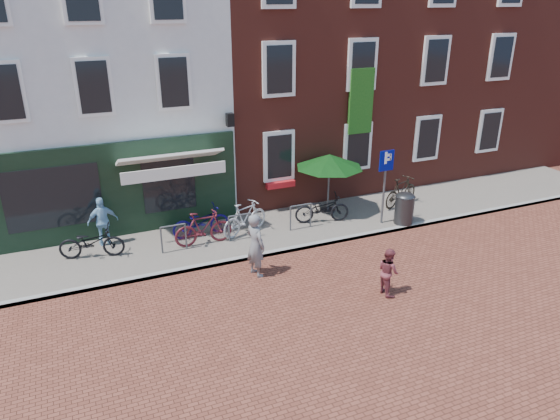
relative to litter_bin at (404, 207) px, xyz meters
name	(u,v)px	position (x,y,z in m)	size (l,w,h in m)	color
ground	(302,250)	(-3.75, -0.30, -0.68)	(80.00, 80.00, 0.00)	brown
sidewalk	(310,224)	(-2.75, 1.20, -0.63)	(24.00, 3.00, 0.10)	slate
building_stucco	(84,72)	(-8.75, 6.70, 3.82)	(8.00, 8.00, 9.00)	silver
building_brick_mid	(274,49)	(-1.75, 6.70, 4.32)	(6.00, 8.00, 10.00)	maroon
building_brick_right	(404,44)	(4.25, 6.70, 4.32)	(6.00, 8.00, 10.00)	maroon
filler_right	(516,51)	(10.75, 6.70, 3.82)	(7.00, 8.00, 9.00)	maroon
litter_bin	(404,207)	(0.00, 0.00, 0.00)	(0.61, 0.61, 1.12)	#2E2E30
parking_sign	(385,174)	(-0.63, 0.29, 1.08)	(0.50, 0.08, 2.43)	#4C4C4F
parasol	(330,159)	(-1.79, 1.82, 1.30)	(2.26, 2.26, 2.12)	#4C4C4F
woman	(256,245)	(-5.50, -1.12, 0.20)	(0.64, 0.42, 1.75)	slate
boy	(388,271)	(-2.81, -3.27, -0.06)	(0.60, 0.46, 1.23)	brown
cafe_person	(103,221)	(-9.03, 2.13, 0.16)	(0.87, 0.36, 1.48)	#83B3D4
bicycle_0	(91,242)	(-9.43, 1.42, -0.11)	(0.62, 1.77, 0.93)	black
bicycle_1	(203,228)	(-6.34, 1.01, -0.06)	(0.49, 1.72, 1.03)	#5A1921
bicycle_2	(201,221)	(-6.25, 1.63, -0.11)	(0.62, 1.77, 0.93)	#100956
bicycle_3	(245,218)	(-4.97, 1.25, -0.06)	(0.49, 1.72, 1.03)	#B2B2B4
bicycle_4	(322,208)	(-2.38, 1.12, -0.11)	(0.62, 1.77, 0.93)	black
bicycle_5	(401,191)	(0.81, 1.33, -0.06)	(0.49, 1.72, 1.03)	black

